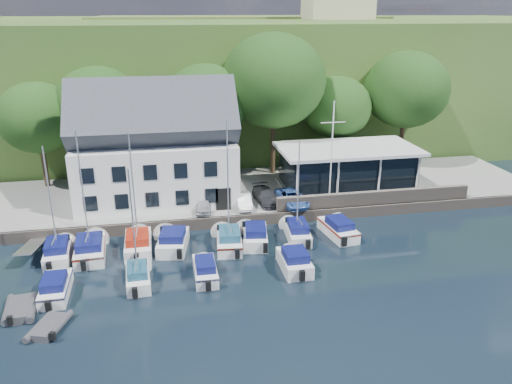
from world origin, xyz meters
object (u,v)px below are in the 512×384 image
car_dgrey (266,196)px  boat_r1_6 (298,186)px  boat_r1_0 (50,199)px  boat_r1_3 (173,239)px  boat_r2_0 (55,285)px  boat_r2_2 (205,268)px  car_white (244,201)px  boat_r2_1 (133,225)px  car_silver (204,205)px  boat_r1_7 (338,227)px  boat_r1_5 (255,234)px  harbor_building (156,153)px  club_pavilion (347,168)px  car_blue (292,197)px  dinghy_1 (49,325)px  flagpole (332,154)px  boat_r2_3 (294,259)px  boat_r1_4 (228,191)px  boat_r1_1 (84,196)px  dinghy_0 (20,308)px  boat_r1_2 (134,193)px

car_dgrey → boat_r1_6: size_ratio=0.49×
boat_r1_0 → boat_r1_3: boat_r1_0 is taller
boat_r2_0 → boat_r2_2: boat_r2_2 is taller
car_white → boat_r1_6: bearing=-50.5°
boat_r2_1 → boat_r2_2: boat_r2_1 is taller
boat_r1_0 → boat_r2_1: (5.91, -4.71, -0.41)m
car_silver → boat_r1_7: size_ratio=0.53×
boat_r1_0 → boat_r1_5: boat_r1_0 is taller
harbor_building → boat_r1_5: harbor_building is taller
club_pavilion → boat_r1_5: (-10.62, -8.34, -2.28)m
car_blue → dinghy_1: (-18.14, -14.11, -1.36)m
flagpole → boat_r2_3: size_ratio=1.73×
harbor_building → flagpole: bearing=-15.0°
boat_r1_3 → boat_r1_7: (13.33, -0.18, -0.01)m
club_pavilion → boat_r2_1: (-19.55, -13.04, 1.27)m
boat_r2_1 → flagpole: bearing=26.3°
harbor_building → car_white: harbor_building is taller
flagpole → boat_r1_4: bearing=-152.6°
club_pavilion → dinghy_1: club_pavilion is taller
boat_r2_1 → boat_r2_2: 5.80m
boat_r1_6 → dinghy_1: bearing=-146.6°
car_dgrey → club_pavilion: bearing=10.3°
car_dgrey → car_blue: car_blue is taller
boat_r1_1 → boat_r2_3: bearing=-21.9°
car_dgrey → boat_r2_3: size_ratio=0.81×
harbor_building → car_white: bearing=-26.0°
car_dgrey → dinghy_0: 22.19m
car_silver → boat_r2_1: size_ratio=0.38×
club_pavilion → boat_r1_5: size_ratio=2.21×
club_pavilion → car_silver: club_pavilion is taller
car_dgrey → boat_r1_3: size_ratio=0.73×
boat_r1_2 → boat_r1_5: size_ratio=1.56×
club_pavilion → dinghy_1: size_ratio=4.78×
boat_r2_0 → boat_r1_0: bearing=97.0°
car_silver → boat_r1_0: bearing=-148.2°
boat_r1_1 → boat_r1_4: boat_r1_1 is taller
flagpole → boat_r1_5: size_ratio=1.54×
flagpole → boat_r1_4: flagpole is taller
car_white → flagpole: size_ratio=0.38×
car_white → boat_r1_2: 10.75m
boat_r1_1 → dinghy_1: (-1.27, -9.19, -4.47)m
boat_r1_2 → dinghy_0: boat_r1_2 is taller
boat_r1_5 → boat_r1_4: bearing=-162.5°
boat_r1_0 → boat_r2_3: boat_r1_0 is taller
harbor_building → car_silver: harbor_building is taller
boat_r1_1 → boat_r2_1: boat_r1_1 is taller
harbor_building → car_blue: harbor_building is taller
boat_r2_2 → boat_r2_3: bearing=-0.5°
boat_r1_5 → boat_r2_0: boat_r1_5 is taller
harbor_building → boat_r1_6: 13.87m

